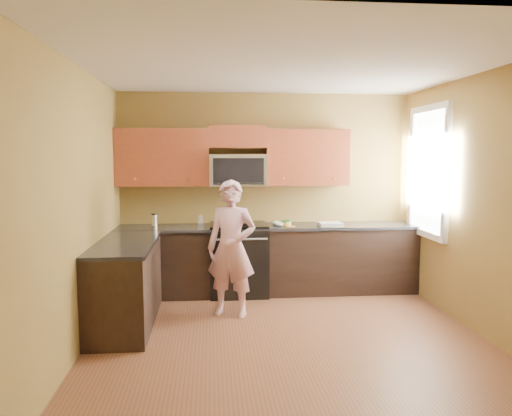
{
  "coord_description": "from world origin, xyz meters",
  "views": [
    {
      "loc": [
        -0.76,
        -4.72,
        1.86
      ],
      "look_at": [
        -0.2,
        1.3,
        1.2
      ],
      "focal_mm": 34.16,
      "sensor_mm": 36.0,
      "label": 1
    }
  ],
  "objects": [
    {
      "name": "napkin_a",
      "position": [
        0.14,
        1.6,
        0.95
      ],
      "size": [
        0.13,
        0.14,
        0.06
      ],
      "primitive_type": "ellipsoid",
      "rotation": [
        0.0,
        0.0,
        0.17
      ],
      "color": "silver",
      "rests_on": "countertop_back"
    },
    {
      "name": "cabinet_back_run",
      "position": [
        0.0,
        1.7,
        0.44
      ],
      "size": [
        4.0,
        0.6,
        0.88
      ],
      "primitive_type": "cube",
      "color": "black",
      "rests_on": "floor"
    },
    {
      "name": "floor",
      "position": [
        0.0,
        0.0,
        0.0
      ],
      "size": [
        4.0,
        4.0,
        0.0
      ],
      "primitive_type": "plane",
      "color": "brown",
      "rests_on": "ground"
    },
    {
      "name": "wall_back",
      "position": [
        0.0,
        2.0,
        1.35
      ],
      "size": [
        4.0,
        0.0,
        4.0
      ],
      "primitive_type": "plane",
      "rotation": [
        1.57,
        0.0,
        0.0
      ],
      "color": "brown",
      "rests_on": "ground"
    },
    {
      "name": "ceiling",
      "position": [
        0.0,
        0.0,
        2.7
      ],
      "size": [
        4.0,
        4.0,
        0.0
      ],
      "primitive_type": "plane",
      "rotation": [
        3.14,
        0.0,
        0.0
      ],
      "color": "white",
      "rests_on": "ground"
    },
    {
      "name": "wall_front",
      "position": [
        0.0,
        -2.0,
        1.35
      ],
      "size": [
        4.0,
        0.0,
        4.0
      ],
      "primitive_type": "plane",
      "rotation": [
        -1.57,
        0.0,
        0.0
      ],
      "color": "brown",
      "rests_on": "ground"
    },
    {
      "name": "woman",
      "position": [
        -0.53,
        0.81,
        0.79
      ],
      "size": [
        0.67,
        0.55,
        1.58
      ],
      "primitive_type": "imported",
      "rotation": [
        0.0,
        0.0,
        -0.34
      ],
      "color": "#D56A83",
      "rests_on": "floor"
    },
    {
      "name": "countertop_left",
      "position": [
        -1.69,
        0.6,
        0.9
      ],
      "size": [
        0.62,
        1.6,
        0.04
      ],
      "primitive_type": "cube",
      "color": "black",
      "rests_on": "cabinet_left_run"
    },
    {
      "name": "upper_cab_over_mw",
      "position": [
        -0.4,
        1.83,
        2.1
      ],
      "size": [
        0.76,
        0.33,
        0.3
      ],
      "primitive_type": "cube",
      "color": "maroon",
      "rests_on": "wall_back"
    },
    {
      "name": "wall_right",
      "position": [
        2.0,
        0.0,
        1.35
      ],
      "size": [
        0.0,
        4.0,
        4.0
      ],
      "primitive_type": "plane",
      "rotation": [
        1.57,
        0.0,
        -1.57
      ],
      "color": "brown",
      "rests_on": "ground"
    },
    {
      "name": "frying_pan",
      "position": [
        -0.34,
        1.43,
        0.95
      ],
      "size": [
        0.36,
        0.48,
        0.06
      ],
      "primitive_type": null,
      "rotation": [
        0.0,
        0.0,
        0.29
      ],
      "color": "black",
      "rests_on": "stove"
    },
    {
      "name": "butter_tub",
      "position": [
        0.24,
        1.63,
        0.92
      ],
      "size": [
        0.16,
        0.16,
        0.09
      ],
      "primitive_type": null,
      "rotation": [
        0.0,
        0.0,
        -0.27
      ],
      "color": "gold",
      "rests_on": "countertop_back"
    },
    {
      "name": "napkin_b",
      "position": [
        0.11,
        1.66,
        0.95
      ],
      "size": [
        0.15,
        0.16,
        0.07
      ],
      "primitive_type": "ellipsoid",
      "rotation": [
        0.0,
        0.0,
        0.31
      ],
      "color": "silver",
      "rests_on": "countertop_back"
    },
    {
      "name": "toast_slice",
      "position": [
        0.28,
        1.51,
        0.93
      ],
      "size": [
        0.11,
        0.11,
        0.01
      ],
      "primitive_type": "cube",
      "rotation": [
        0.0,
        0.0,
        -0.03
      ],
      "color": "#B27F47",
      "rests_on": "countertop_back"
    },
    {
      "name": "microwave",
      "position": [
        -0.4,
        1.8,
        1.45
      ],
      "size": [
        0.76,
        0.4,
        0.42
      ],
      "primitive_type": null,
      "color": "silver",
      "rests_on": "wall_back"
    },
    {
      "name": "upper_cab_left",
      "position": [
        -1.39,
        1.83,
        1.45
      ],
      "size": [
        1.22,
        0.33,
        0.75
      ],
      "primitive_type": null,
      "color": "maroon",
      "rests_on": "wall_back"
    },
    {
      "name": "stove",
      "position": [
        -0.4,
        1.68,
        0.47
      ],
      "size": [
        0.76,
        0.65,
        0.95
      ],
      "primitive_type": null,
      "color": "black",
      "rests_on": "floor"
    },
    {
      "name": "glass_b",
      "position": [
        -0.91,
        1.91,
        0.98
      ],
      "size": [
        0.08,
        0.08,
        0.12
      ],
      "primitive_type": "cylinder",
      "rotation": [
        0.0,
        0.0,
        -0.22
      ],
      "color": "silver",
      "rests_on": "countertop_back"
    },
    {
      "name": "countertop_back",
      "position": [
        0.0,
        1.69,
        0.9
      ],
      "size": [
        4.0,
        0.62,
        0.04
      ],
      "primitive_type": "cube",
      "color": "black",
      "rests_on": "cabinet_back_run"
    },
    {
      "name": "wall_left",
      "position": [
        -2.0,
        0.0,
        1.35
      ],
      "size": [
        0.0,
        4.0,
        4.0
      ],
      "primitive_type": "plane",
      "rotation": [
        1.57,
        0.0,
        1.57
      ],
      "color": "brown",
      "rests_on": "ground"
    },
    {
      "name": "travel_mug",
      "position": [
        -1.51,
        1.81,
        0.92
      ],
      "size": [
        0.1,
        0.1,
        0.16
      ],
      "primitive_type": null,
      "rotation": [
        0.0,
        0.0,
        0.33
      ],
      "color": "silver",
      "rests_on": "countertop_back"
    },
    {
      "name": "window",
      "position": [
        1.98,
        1.2,
        1.65
      ],
      "size": [
        0.06,
        1.06,
        1.66
      ],
      "primitive_type": null,
      "color": "white",
      "rests_on": "wall_right"
    },
    {
      "name": "cabinet_left_run",
      "position": [
        -1.7,
        0.6,
        0.44
      ],
      "size": [
        0.6,
        1.6,
        0.88
      ],
      "primitive_type": "cube",
      "color": "black",
      "rests_on": "floor"
    },
    {
      "name": "upper_cab_right",
      "position": [
        0.54,
        1.83,
        1.45
      ],
      "size": [
        1.12,
        0.33,
        0.75
      ],
      "primitive_type": null,
      "color": "maroon",
      "rests_on": "wall_back"
    },
    {
      "name": "dish_towel",
      "position": [
        0.81,
        1.55,
        0.95
      ],
      "size": [
        0.31,
        0.25,
        0.05
      ],
      "primitive_type": "cube",
      "rotation": [
        0.0,
        0.0,
        0.04
      ],
      "color": "silver",
      "rests_on": "countertop_back"
    }
  ]
}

